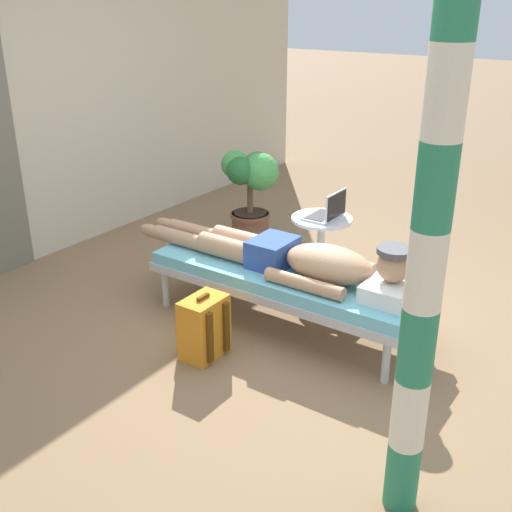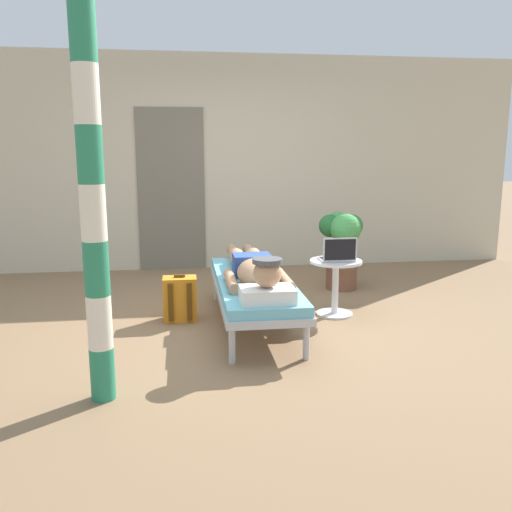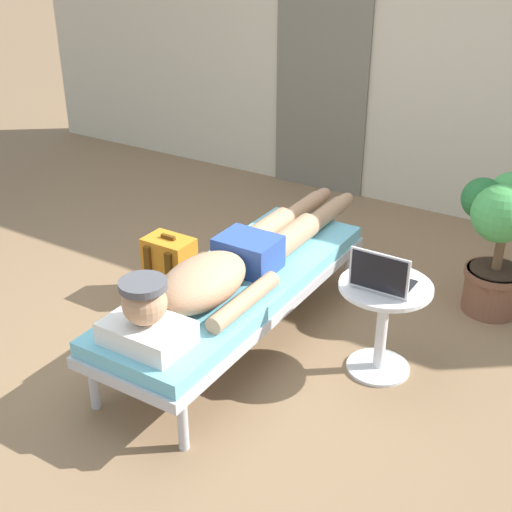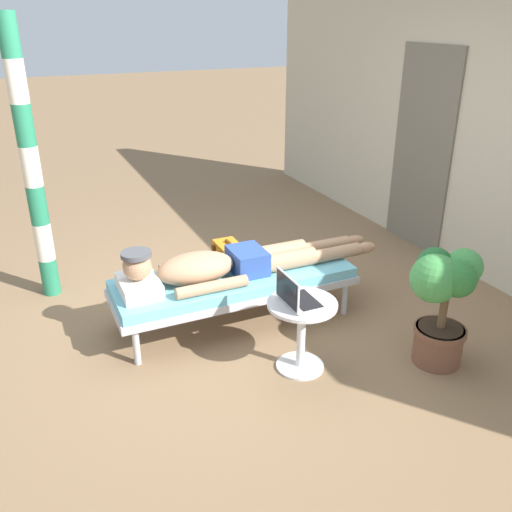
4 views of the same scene
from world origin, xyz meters
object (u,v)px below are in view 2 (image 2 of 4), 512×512
at_px(lounge_chair, 254,286).
at_px(porch_post, 93,213).
at_px(side_table, 335,278).
at_px(backpack, 180,299).
at_px(person_reclining, 255,269).
at_px(potted_plant, 342,242).
at_px(laptop, 338,255).

height_order(lounge_chair, porch_post, porch_post).
bearing_deg(lounge_chair, side_table, 12.28).
height_order(side_table, backpack, side_table).
distance_m(person_reclining, potted_plant, 1.63).
relative_size(side_table, porch_post, 0.22).
xyz_separation_m(side_table, laptop, (-0.00, -0.05, 0.23)).
height_order(side_table, potted_plant, potted_plant).
xyz_separation_m(person_reclining, porch_post, (-1.12, -1.23, 0.65)).
relative_size(person_reclining, laptop, 7.00).
bearing_deg(potted_plant, laptop, -108.98).
height_order(person_reclining, porch_post, porch_post).
xyz_separation_m(lounge_chair, backpack, (-0.64, 0.21, -0.15)).
xyz_separation_m(side_table, backpack, (-1.44, 0.03, -0.16)).
bearing_deg(porch_post, side_table, 37.94).
relative_size(backpack, potted_plant, 0.50).
distance_m(person_reclining, backpack, 0.78).
xyz_separation_m(lounge_chair, side_table, (0.79, 0.17, 0.01)).
relative_size(person_reclining, porch_post, 0.93).
relative_size(lounge_chair, person_reclining, 0.89).
bearing_deg(lounge_chair, porch_post, -130.36).
relative_size(person_reclining, side_table, 4.15).
height_order(backpack, potted_plant, potted_plant).
relative_size(person_reclining, potted_plant, 2.53).
xyz_separation_m(person_reclining, side_table, (0.79, 0.26, -0.16)).
height_order(side_table, laptop, laptop).
bearing_deg(person_reclining, side_table, 18.11).
height_order(person_reclining, laptop, laptop).
xyz_separation_m(lounge_chair, potted_plant, (1.12, 1.09, 0.19)).
distance_m(laptop, potted_plant, 1.02).
bearing_deg(lounge_chair, potted_plant, 44.03).
relative_size(side_table, potted_plant, 0.61).
xyz_separation_m(person_reclining, laptop, (0.79, 0.21, 0.06)).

